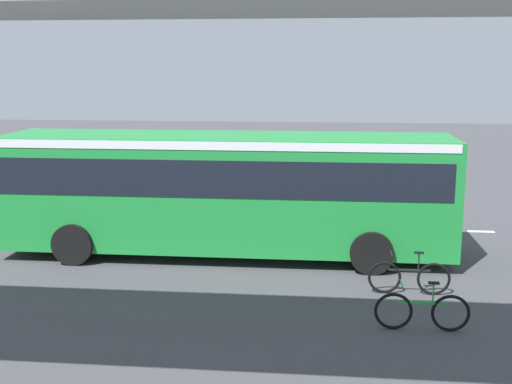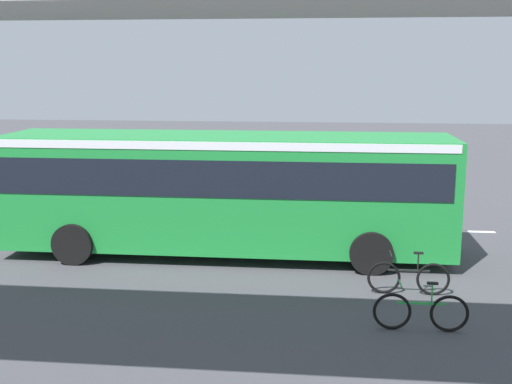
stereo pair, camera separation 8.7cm
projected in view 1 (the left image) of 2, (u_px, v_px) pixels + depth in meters
ground at (183, 245)px, 17.63m from camera, size 80.00×80.00×0.00m
city_bus at (226, 184)px, 16.44m from camera, size 11.54×2.85×3.15m
bicycle_green at (422, 311)px, 11.87m from camera, size 1.77×0.44×0.96m
bicycle_black at (409, 278)px, 13.77m from camera, size 1.77×0.44×0.96m
lane_dash_leftmost at (460, 231)px, 19.13m from camera, size 2.00×0.20×0.01m
lane_dash_left at (327, 228)px, 19.52m from camera, size 2.00×0.20×0.01m
lane_dash_centre at (199, 224)px, 19.92m from camera, size 2.00×0.20×0.01m
lane_dash_right at (76, 221)px, 20.31m from camera, size 2.00×0.20×0.01m
pedestrian_overpass at (7, 30)px, 7.52m from camera, size 28.45×2.60×7.10m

